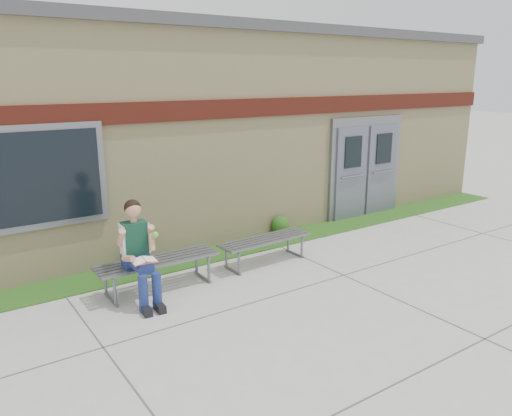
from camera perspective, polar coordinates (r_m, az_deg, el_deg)
ground at (r=7.46m, az=7.10°, el=-10.53°), size 80.00×80.00×0.00m
grass_strip at (r=9.39m, az=-3.46°, el=-4.92°), size 16.00×0.80×0.02m
school_building at (r=11.93m, az=-12.18°, el=9.31°), size 16.20×6.22×4.20m
bench_left at (r=7.79m, az=-11.11°, el=-6.54°), size 1.89×0.54×0.49m
bench_right at (r=8.72m, az=1.04°, el=-4.15°), size 1.74×0.54×0.45m
girl at (r=7.32m, az=-13.25°, el=-4.77°), size 0.54×0.92×1.49m
shrub_mid at (r=8.87m, az=-13.40°, el=-4.94°), size 0.44×0.44×0.44m
shrub_east at (r=10.32m, az=2.81°, el=-1.94°), size 0.37×0.37×0.37m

